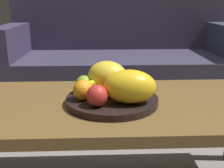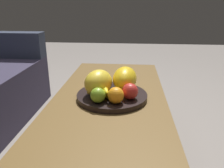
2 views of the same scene
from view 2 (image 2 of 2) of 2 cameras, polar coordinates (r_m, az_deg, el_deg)
ground_plane at (r=1.35m, az=-0.58°, el=-19.84°), size 8.00×8.00×0.00m
coffee_table at (r=1.14m, az=-0.64°, el=-5.32°), size 1.28×0.56×0.42m
fruit_bowl at (r=1.10m, az=0.00°, el=-3.05°), size 0.34×0.34×0.03m
melon_large_front at (r=1.13m, az=3.26°, el=1.35°), size 0.19×0.13×0.12m
melon_smaller_beside at (r=1.07m, az=-3.46°, el=0.37°), size 0.19×0.17×0.12m
orange_front at (r=1.17m, az=-2.19°, el=1.09°), size 0.08×0.08×0.08m
orange_left at (r=0.99m, az=0.97°, el=-2.86°), size 0.07×0.07×0.07m
apple_front at (r=1.03m, az=4.59°, el=-1.84°), size 0.07×0.07×0.07m
apple_right at (r=0.99m, az=-3.59°, el=-2.84°), size 0.07×0.07×0.07m
banana_bunch at (r=1.06m, az=-2.27°, el=-1.74°), size 0.15×0.15×0.06m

